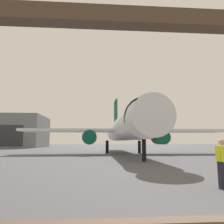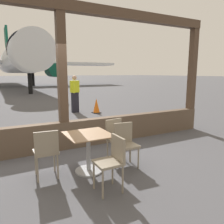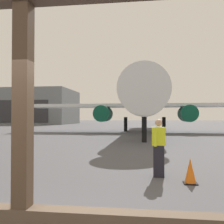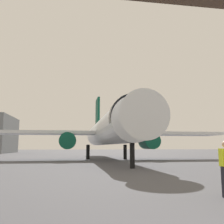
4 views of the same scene
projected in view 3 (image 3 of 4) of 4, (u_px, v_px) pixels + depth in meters
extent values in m
plane|color=#4C4C51|center=(136.00, 128.00, 42.81)|extent=(220.00, 220.00, 0.00)
cube|color=#4C3828|center=(23.00, 132.00, 3.18)|extent=(0.20, 0.20, 3.23)
cylinder|color=silver|center=(145.00, 103.00, 31.86)|extent=(3.40, 28.94, 3.40)
cone|color=silver|center=(144.00, 90.00, 16.22)|extent=(3.23, 2.60, 3.23)
cylinder|color=black|center=(144.00, 91.00, 18.11)|extent=(3.47, 0.90, 3.47)
cube|color=silver|center=(83.00, 106.00, 32.19)|extent=(13.62, 4.20, 0.36)
cube|color=silver|center=(210.00, 105.00, 30.22)|extent=(13.62, 4.20, 0.36)
cylinder|color=#0C4C38|center=(103.00, 114.00, 30.43)|extent=(1.90, 3.20, 1.90)
cylinder|color=#0C4C38|center=(188.00, 114.00, 29.17)|extent=(1.90, 3.20, 1.90)
cube|color=#0C4C38|center=(145.00, 84.00, 44.80)|extent=(0.36, 4.40, 5.20)
cylinder|color=black|center=(144.00, 130.00, 18.35)|extent=(0.36, 0.36, 1.83)
cylinder|color=black|center=(126.00, 124.00, 32.46)|extent=(0.44, 0.44, 1.83)
cylinder|color=black|center=(164.00, 124.00, 31.84)|extent=(0.44, 0.44, 1.83)
cube|color=black|center=(159.00, 161.00, 7.66)|extent=(0.32, 0.20, 0.95)
cube|color=yellow|center=(159.00, 136.00, 7.68)|extent=(0.40, 0.22, 0.55)
sphere|color=tan|center=(159.00, 123.00, 7.68)|extent=(0.22, 0.22, 0.22)
cylinder|color=yellow|center=(155.00, 138.00, 7.48)|extent=(0.09, 0.09, 0.52)
cylinder|color=yellow|center=(162.00, 137.00, 7.88)|extent=(0.09, 0.09, 0.52)
cone|color=orange|center=(190.00, 171.00, 6.89)|extent=(0.32, 0.32, 0.69)
cube|color=black|center=(190.00, 183.00, 6.89)|extent=(0.36, 0.36, 0.03)
cube|color=slate|center=(33.00, 107.00, 71.71)|extent=(22.73, 17.11, 9.40)
cube|color=#2D2D33|center=(17.00, 111.00, 63.15)|extent=(15.91, 0.10, 5.64)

